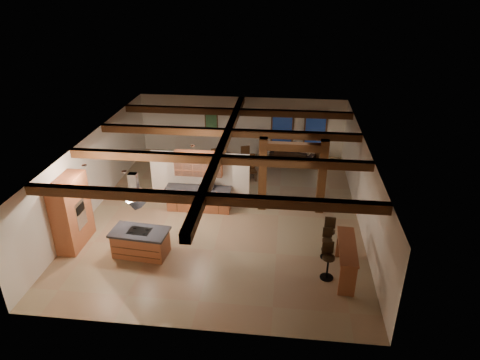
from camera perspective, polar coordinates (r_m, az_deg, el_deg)
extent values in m
plane|color=tan|center=(16.42, -2.08, -4.31)|extent=(12.00, 12.00, 0.00)
plane|color=silver|center=(21.26, 0.22, 7.25)|extent=(10.00, 0.00, 10.00)
plane|color=silver|center=(10.75, -6.97, -13.69)|extent=(10.00, 0.00, 10.00)
plane|color=silver|center=(17.16, -18.91, 1.05)|extent=(0.00, 12.00, 12.00)
plane|color=silver|center=(15.84, 16.03, -0.64)|extent=(0.00, 12.00, 12.00)
plane|color=#391D12|center=(15.17, -2.26, 5.19)|extent=(12.00, 12.00, 0.00)
cube|color=#3F200F|center=(11.64, -5.15, -2.44)|extent=(10.00, 0.25, 0.28)
cube|color=#3F200F|center=(14.03, -3.03, 2.78)|extent=(10.00, 0.25, 0.28)
cube|color=#3F200F|center=(16.42, -1.57, 6.34)|extent=(10.00, 0.25, 0.28)
cube|color=#3F200F|center=(18.97, -0.44, 9.07)|extent=(10.00, 0.25, 0.28)
cube|color=#3F200F|center=(15.22, -2.25, 4.70)|extent=(0.28, 12.00, 0.28)
cube|color=#3F200F|center=(16.06, 3.04, 0.78)|extent=(0.30, 0.30, 2.90)
cube|color=#3F200F|center=(16.10, 10.88, 0.39)|extent=(0.30, 0.30, 2.90)
cube|color=#3F200F|center=(15.59, 7.19, 4.40)|extent=(2.50, 0.28, 0.28)
cube|color=silver|center=(16.50, -5.33, 0.07)|extent=(3.80, 0.18, 2.20)
cube|color=#A35534|center=(15.08, -21.56, -4.03)|extent=(0.64, 1.60, 2.40)
cube|color=silver|center=(14.97, -20.51, -4.28)|extent=(0.06, 0.62, 0.95)
cube|color=black|center=(14.86, -20.49, -3.63)|extent=(0.01, 0.50, 0.28)
cube|color=#A35534|center=(16.47, -5.50, -2.61)|extent=(2.40, 0.60, 0.86)
cube|color=black|center=(16.25, -5.57, -1.16)|extent=(2.50, 0.66, 0.08)
cube|color=#A35534|center=(16.03, -5.56, 2.21)|extent=(1.80, 0.34, 0.95)
cube|color=silver|center=(15.87, -5.69, 1.95)|extent=(1.74, 0.02, 0.90)
pyramid|color=silver|center=(13.60, -13.64, -3.65)|extent=(1.10, 1.10, 0.45)
cube|color=silver|center=(13.23, -14.00, -0.59)|extent=(0.26, 0.22, 0.73)
cube|color=#3F200F|center=(21.07, 5.65, 7.10)|extent=(1.10, 0.05, 1.70)
cube|color=black|center=(21.05, 5.65, 7.07)|extent=(0.95, 0.02, 1.55)
cube|color=#3F200F|center=(21.12, 10.02, 6.86)|extent=(1.10, 0.05, 1.70)
cube|color=black|center=(21.09, 10.03, 6.84)|extent=(0.95, 0.02, 1.55)
cube|color=#3F200F|center=(21.33, -3.85, 7.96)|extent=(0.65, 0.04, 0.85)
cube|color=#275C37|center=(21.31, -3.86, 7.94)|extent=(0.55, 0.01, 0.75)
cylinder|color=silver|center=(13.34, -15.18, 1.09)|extent=(0.16, 0.16, 0.03)
cylinder|color=silver|center=(14.90, -6.36, 4.53)|extent=(0.16, 0.16, 0.03)
cylinder|color=silver|center=(14.14, -20.06, 1.84)|extent=(0.16, 0.16, 0.03)
cube|color=#A35534|center=(14.28, -13.08, -8.26)|extent=(1.76, 0.99, 0.81)
cube|color=black|center=(14.04, -13.26, -6.77)|extent=(1.88, 1.11, 0.08)
cube|color=black|center=(14.02, -13.28, -6.62)|extent=(0.74, 0.53, 0.02)
imported|color=#38150E|center=(19.22, -0.96, 1.47)|extent=(1.91, 1.37, 0.61)
imported|color=black|center=(20.84, 6.99, 3.29)|extent=(2.25, 1.48, 0.61)
imported|color=silver|center=(16.11, -4.25, -0.74)|extent=(0.43, 0.31, 0.23)
cube|color=#A35534|center=(13.07, 14.15, -8.54)|extent=(0.62, 2.08, 0.06)
cube|color=#A35534|center=(12.64, 14.13, -12.89)|extent=(0.47, 0.13, 1.03)
cube|color=#A35534|center=(14.13, 13.69, -8.22)|extent=(0.47, 0.13, 1.03)
cube|color=#3F200F|center=(20.96, 10.76, 3.12)|extent=(0.60, 0.60, 0.59)
cylinder|color=black|center=(20.82, 10.85, 4.10)|extent=(0.07, 0.07, 0.18)
cone|color=#F6C994|center=(20.75, 10.89, 4.55)|extent=(0.31, 0.31, 0.20)
cylinder|color=black|center=(13.01, 11.73, -10.13)|extent=(0.37, 0.37, 0.07)
cube|color=black|center=(13.01, 11.64, -8.84)|extent=(0.35, 0.10, 0.41)
cylinder|color=black|center=(13.22, 11.59, -11.41)|extent=(0.06, 0.06, 0.71)
cylinder|color=black|center=(13.43, 11.45, -12.59)|extent=(0.41, 0.41, 0.03)
cylinder|color=black|center=(13.91, 11.56, -7.91)|extent=(0.32, 0.32, 0.06)
cube|color=black|center=(13.93, 11.60, -6.86)|extent=(0.31, 0.04, 0.36)
cylinder|color=black|center=(14.09, 11.44, -9.00)|extent=(0.05, 0.05, 0.63)
cylinder|color=black|center=(14.27, 11.33, -10.00)|extent=(0.36, 0.36, 0.03)
cylinder|color=black|center=(14.21, 11.82, -6.74)|extent=(0.37, 0.37, 0.07)
cube|color=black|center=(14.23, 11.93, -5.58)|extent=(0.35, 0.08, 0.41)
cylinder|color=black|center=(14.40, 11.69, -7.97)|extent=(0.06, 0.06, 0.71)
cylinder|color=black|center=(14.60, 11.57, -9.09)|extent=(0.41, 0.41, 0.03)
cube|color=#3F200F|center=(18.44, -2.60, 0.80)|extent=(0.52, 0.52, 0.06)
cube|color=#3F200F|center=(18.47, -2.74, 2.08)|extent=(0.40, 0.18, 0.73)
cylinder|color=#3F200F|center=(18.37, -3.00, -0.13)|extent=(0.05, 0.05, 0.41)
cylinder|color=#3F200F|center=(18.42, -1.98, -0.03)|extent=(0.05, 0.05, 0.41)
cylinder|color=#3F200F|center=(18.66, -3.18, 0.31)|extent=(0.05, 0.05, 0.41)
cylinder|color=#3F200F|center=(18.71, -2.18, 0.41)|extent=(0.05, 0.05, 0.41)
cube|color=#3F200F|center=(19.67, -3.34, 2.45)|extent=(0.52, 0.52, 0.06)
cube|color=#3F200F|center=(19.34, -3.26, 3.20)|extent=(0.40, 0.18, 0.73)
cylinder|color=#3F200F|center=(19.94, -2.93, 2.06)|extent=(0.05, 0.05, 0.41)
cylinder|color=#3F200F|center=(19.89, -3.88, 1.98)|extent=(0.05, 0.05, 0.41)
cylinder|color=#3F200F|center=(19.64, -2.76, 1.68)|extent=(0.05, 0.05, 0.41)
cylinder|color=#3F200F|center=(19.59, -3.72, 1.59)|extent=(0.05, 0.05, 0.41)
cube|color=#3F200F|center=(18.70, 1.53, 1.20)|extent=(0.52, 0.52, 0.06)
cube|color=#3F200F|center=(18.74, 1.39, 2.46)|extent=(0.40, 0.18, 0.73)
cylinder|color=#3F200F|center=(18.62, 1.15, 0.28)|extent=(0.05, 0.05, 0.41)
cylinder|color=#3F200F|center=(18.70, 2.14, 0.38)|extent=(0.05, 0.05, 0.41)
cylinder|color=#3F200F|center=(18.91, 0.91, 0.71)|extent=(0.05, 0.05, 0.41)
cylinder|color=#3F200F|center=(18.99, 1.88, 0.81)|extent=(0.05, 0.05, 0.41)
cube|color=#3F200F|center=(19.92, 0.55, 2.81)|extent=(0.52, 0.52, 0.06)
cube|color=#3F200F|center=(19.59, 0.70, 3.55)|extent=(0.40, 0.18, 0.73)
cylinder|color=#3F200F|center=(20.20, 0.90, 2.42)|extent=(0.05, 0.05, 0.41)
cylinder|color=#3F200F|center=(20.13, -0.02, 2.34)|extent=(0.05, 0.05, 0.41)
cylinder|color=#3F200F|center=(19.90, 1.13, 2.05)|extent=(0.05, 0.05, 0.41)
cylinder|color=#3F200F|center=(19.83, 0.19, 1.96)|extent=(0.05, 0.05, 0.41)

